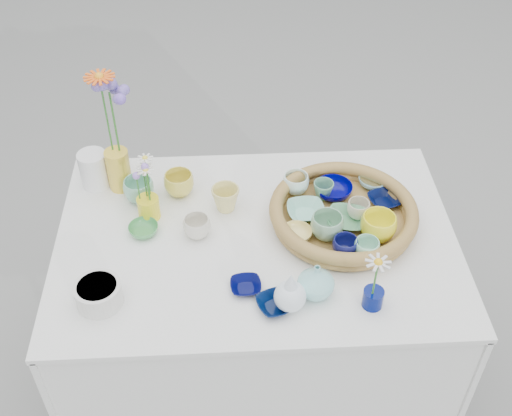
{
  "coord_description": "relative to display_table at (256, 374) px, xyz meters",
  "views": [
    {
      "loc": [
        -0.08,
        -1.44,
        2.19
      ],
      "look_at": [
        0.0,
        0.02,
        0.87
      ],
      "focal_mm": 45.0,
      "sensor_mm": 36.0,
      "label": 1
    }
  ],
  "objects": [
    {
      "name": "tray_ceramic_3",
      "position": [
        0.29,
        0.03,
        0.8
      ],
      "size": [
        0.16,
        0.16,
        0.03
      ],
      "primitive_type": "imported",
      "rotation": [
        0.0,
        0.0,
        -0.26
      ],
      "color": "#569669",
      "rests_on": "wicker_tray"
    },
    {
      "name": "bud_vase_paleblue",
      "position": [
        0.08,
        -0.29,
        0.84
      ],
      "size": [
        0.09,
        0.09,
        0.14
      ],
      "primitive_type": null,
      "rotation": [
        0.0,
        0.0,
        -0.03
      ],
      "color": "white",
      "rests_on": "display_table"
    },
    {
      "name": "display_table",
      "position": [
        0.0,
        0.0,
        0.0
      ],
      "size": [
        1.26,
        0.86,
        0.77
      ],
      "primitive_type": null,
      "color": "white",
      "rests_on": "ground"
    },
    {
      "name": "loose_ceramic_1",
      "position": [
        -0.09,
        0.14,
        0.81
      ],
      "size": [
        0.12,
        0.12,
        0.09
      ],
      "primitive_type": "imported",
      "rotation": [
        0.0,
        0.0,
        -0.42
      ],
      "color": "#E2D479",
      "rests_on": "display_table"
    },
    {
      "name": "single_daisy",
      "position": [
        0.31,
        -0.3,
        0.89
      ],
      "size": [
        0.1,
        0.1,
        0.14
      ],
      "primitive_type": null,
      "rotation": [
        0.0,
        0.0,
        -0.31
      ],
      "color": "silver",
      "rests_on": "bud_vase_cobalt"
    },
    {
      "name": "tray_ceramic_12",
      "position": [
        0.23,
        0.16,
        0.81
      ],
      "size": [
        0.07,
        0.07,
        0.06
      ],
      "primitive_type": "imported",
      "rotation": [
        0.0,
        0.0,
        0.11
      ],
      "color": "#599173",
      "rests_on": "wicker_tray"
    },
    {
      "name": "loose_ceramic_3",
      "position": [
        -0.19,
        0.02,
        0.8
      ],
      "size": [
        0.11,
        0.11,
        0.07
      ],
      "primitive_type": "imported",
      "rotation": [
        0.0,
        0.0,
        0.4
      ],
      "color": "beige",
      "rests_on": "display_table"
    },
    {
      "name": "hydrangea",
      "position": [
        -0.44,
        0.28,
        1.02
      ],
      "size": [
        0.1,
        0.1,
        0.31
      ],
      "primitive_type": null,
      "rotation": [
        0.0,
        0.0,
        0.19
      ],
      "color": "#7454CC",
      "rests_on": "tall_vase_yellow"
    },
    {
      "name": "bud_vase_seafoam",
      "position": [
        0.16,
        -0.24,
        0.82
      ],
      "size": [
        0.11,
        0.11,
        0.11
      ],
      "primitive_type": "imported",
      "rotation": [
        0.0,
        0.0,
        0.08
      ],
      "color": "#8CD5D2",
      "rests_on": "display_table"
    },
    {
      "name": "tray_ceramic_10",
      "position": [
        0.12,
        -0.03,
        0.8
      ],
      "size": [
        0.11,
        0.11,
        0.03
      ],
      "primitive_type": "imported",
      "rotation": [
        0.0,
        0.0,
        -0.13
      ],
      "color": "#F0DE7D",
      "rests_on": "wicker_tray"
    },
    {
      "name": "white_pitcher",
      "position": [
        -0.54,
        0.29,
        0.83
      ],
      "size": [
        0.15,
        0.11,
        0.13
      ],
      "primitive_type": null,
      "rotation": [
        0.0,
        0.0,
        -0.11
      ],
      "color": "white",
      "rests_on": "display_table"
    },
    {
      "name": "loose_ceramic_4",
      "position": [
        -0.04,
        -0.21,
        0.78
      ],
      "size": [
        0.1,
        0.1,
        0.02
      ],
      "primitive_type": "imported",
      "rotation": [
        0.0,
        0.0,
        0.07
      ],
      "color": "#03063A",
      "rests_on": "display_table"
    },
    {
      "name": "tray_ceramic_9",
      "position": [
        0.26,
        -0.1,
        0.81
      ],
      "size": [
        0.09,
        0.09,
        0.06
      ],
      "primitive_type": "imported",
      "rotation": [
        0.0,
        0.0,
        0.26
      ],
      "color": "#101355",
      "rests_on": "wicker_tray"
    },
    {
      "name": "ground",
      "position": [
        0.0,
        0.0,
        0.0
      ],
      "size": [
        80.0,
        80.0,
        0.0
      ],
      "primitive_type": "plane",
      "color": "gray"
    },
    {
      "name": "tray_ceramic_2",
      "position": [
        0.37,
        -0.04,
        0.83
      ],
      "size": [
        0.14,
        0.14,
        0.09
      ],
      "primitive_type": "imported",
      "rotation": [
        0.0,
        0.0,
        0.38
      ],
      "color": "yellow",
      "rests_on": "wicker_tray"
    },
    {
      "name": "tray_ceramic_5",
      "position": [
        0.16,
        0.08,
        0.8
      ],
      "size": [
        0.13,
        0.13,
        0.03
      ],
      "primitive_type": "imported",
      "rotation": [
        0.0,
        0.0,
        0.06
      ],
      "color": "#84CDB5",
      "rests_on": "wicker_tray"
    },
    {
      "name": "loose_ceramic_6",
      "position": [
        0.04,
        -0.28,
        0.78
      ],
      "size": [
        0.13,
        0.13,
        0.03
      ],
      "primitive_type": "imported",
      "rotation": [
        0.0,
        0.0,
        0.37
      ],
      "color": "#021036",
      "rests_on": "display_table"
    },
    {
      "name": "tray_ceramic_4",
      "position": [
        0.22,
        -0.02,
        0.82
      ],
      "size": [
        0.11,
        0.11,
        0.08
      ],
      "primitive_type": "imported",
      "rotation": [
        0.0,
        0.0,
        -0.12
      ],
      "color": "#7FB28E",
      "rests_on": "wicker_tray"
    },
    {
      "name": "fluted_bowl",
      "position": [
        -0.46,
        -0.24,
        0.8
      ],
      "size": [
        0.17,
        0.17,
        0.07
      ],
      "primitive_type": null,
      "rotation": [
        0.0,
        0.0,
        -0.29
      ],
      "color": "silver",
      "rests_on": "display_table"
    },
    {
      "name": "bud_vase_cobalt",
      "position": [
        0.31,
        -0.29,
        0.79
      ],
      "size": [
        0.07,
        0.07,
        0.06
      ],
      "primitive_type": "cylinder",
      "rotation": [
        0.0,
        0.0,
        -0.16
      ],
      "color": "#000C59",
      "rests_on": "display_table"
    },
    {
      "name": "tall_vase_yellow",
      "position": [
        -0.45,
        0.27,
        0.84
      ],
      "size": [
        0.09,
        0.09,
        0.15
      ],
      "primitive_type": "cylinder",
      "rotation": [
        0.0,
        0.0,
        0.1
      ],
      "color": "yellow",
      "rests_on": "display_table"
    },
    {
      "name": "gerbera",
      "position": [
        -0.46,
        0.29,
        1.05
      ],
      "size": [
        0.13,
        0.13,
        0.29
      ],
      "primitive_type": null,
      "rotation": [
        0.0,
        0.0,
        -0.14
      ],
      "color": "orange",
      "rests_on": "tall_vase_yellow"
    },
    {
      "name": "tray_ceramic_0",
      "position": [
        0.27,
        0.17,
        0.8
      ],
      "size": [
        0.16,
        0.16,
        0.04
      ],
      "primitive_type": "imported",
      "rotation": [
        0.0,
        0.0,
        0.41
      ],
      "color": "#00006A",
      "rests_on": "wicker_tray"
    },
    {
      "name": "loose_ceramic_0",
      "position": [
        -0.25,
        0.23,
        0.8
      ],
      "size": [
        0.11,
        0.11,
        0.08
      ],
      "primitive_type": "imported",
      "rotation": [
        0.0,
        0.0,
        -0.12
      ],
      "color": "gold",
      "rests_on": "display_table"
    },
    {
      "name": "wicker_tray",
      "position": [
        0.28,
        0.05,
        0.8
      ],
      "size": [
        0.47,
        0.47,
        0.08
      ],
      "primitive_type": null,
      "color": "brown",
      "rests_on": "display_table"
    },
    {
      "name": "tray_ceramic_7",
      "position": [
        0.33,
        0.06,
        0.81
      ],
      "size": [
        0.09,
        0.09,
        0.06
      ],
      "primitive_type": "imported",
      "rotation": [
        0.0,
        0.0,
        -0.29
      ],
      "color": "beige",
      "rests_on": "wicker_tray"
    },
    {
      "name": "tray_ceramic_1",
      "position": [
        0.43,
        0.12,
        0.8
      ],
      "size": [
        0.13,
        0.13,
        0.03
      ],
      "primitive_type": "imported",
      "rotation": [
        0.0,
        0.0,
        0.31
      ],
      "color": "black",
      "rests_on": "wicker_tray"
    },
    {
      "name": "tray_ceramic_8",
      "position": [
        0.41,
        0.21,
        0.8
      ],
      "size": [
        0.1,
        0.1,
        0.03
      ],
      "primitive_type": "imported",
      "rotation": [
        0.0,
        0.0,
        -0.02
      ],
      "color": "#84C4D7",
      "rests_on": "wicker_tray"
    },
    {
      "name": "daisy_posy",
      "position": [
        -0.35,
        0.12,
        0.92
      ],
      "size": [
        0.11,
        0.11,
        0.15
      ],
      "primitive_type": null,
      "rotation": [
        0.0,
        0.0,
        0.42
      ],
      "color": "white",
      "rests_on": "daisy_cup"
    },
    {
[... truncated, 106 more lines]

